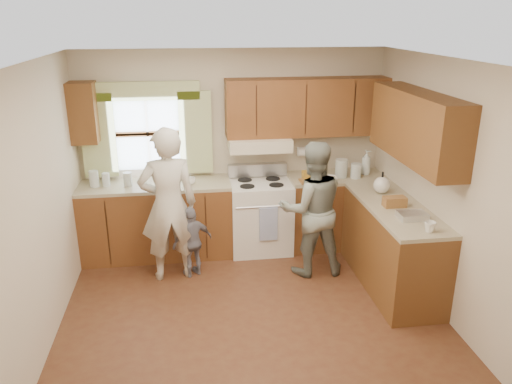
{
  "coord_description": "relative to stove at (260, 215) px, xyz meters",
  "views": [
    {
      "loc": [
        -0.58,
        -4.38,
        2.87
      ],
      "look_at": [
        0.1,
        0.4,
        1.15
      ],
      "focal_mm": 35.0,
      "sensor_mm": 36.0,
      "label": 1
    }
  ],
  "objects": [
    {
      "name": "room",
      "position": [
        -0.3,
        -1.44,
        0.78
      ],
      "size": [
        3.8,
        3.8,
        3.8
      ],
      "color": "#4D2618",
      "rests_on": "ground"
    },
    {
      "name": "kitchen_fixtures",
      "position": [
        0.31,
        -0.36,
        0.37
      ],
      "size": [
        3.8,
        2.25,
        2.15
      ],
      "color": "#4C2A10",
      "rests_on": "ground"
    },
    {
      "name": "stove",
      "position": [
        0.0,
        0.0,
        0.0
      ],
      "size": [
        0.76,
        0.67,
        1.07
      ],
      "color": "silver",
      "rests_on": "ground"
    },
    {
      "name": "woman_left",
      "position": [
        -1.12,
        -0.59,
        0.42
      ],
      "size": [
        0.69,
        0.5,
        1.76
      ],
      "primitive_type": "imported",
      "rotation": [
        0.0,
        0.0,
        3.28
      ],
      "color": "beige",
      "rests_on": "ground"
    },
    {
      "name": "woman_right",
      "position": [
        0.49,
        -0.69,
        0.32
      ],
      "size": [
        0.77,
        0.6,
        1.58
      ],
      "primitive_type": "imported",
      "rotation": [
        0.0,
        0.0,
        3.15
      ],
      "color": "#223A30",
      "rests_on": "ground"
    },
    {
      "name": "child",
      "position": [
        -0.87,
        -0.59,
        -0.05
      ],
      "size": [
        0.53,
        0.41,
        0.84
      ],
      "primitive_type": "imported",
      "rotation": [
        0.0,
        0.0,
        3.61
      ],
      "color": "gray",
      "rests_on": "ground"
    }
  ]
}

